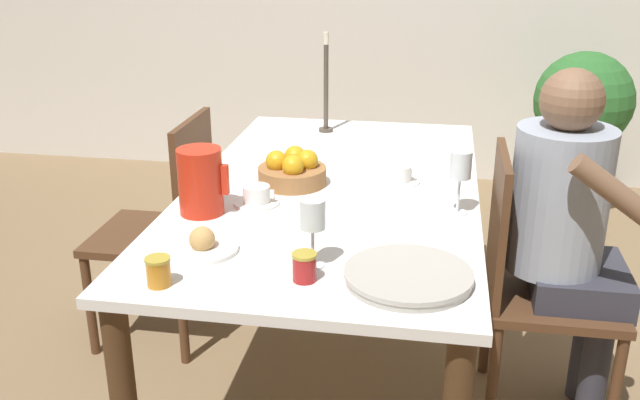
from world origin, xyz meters
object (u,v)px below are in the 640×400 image
(person_seated, at_px, (568,222))
(teacup_near_person, at_px, (257,196))
(candlestick_tall, at_px, (326,92))
(bread_plate, at_px, (203,245))
(jam_jar_amber, at_px, (158,270))
(fruit_bowl, at_px, (292,171))
(serving_tray, at_px, (408,276))
(red_pitcher, at_px, (200,181))
(chair_opposite, at_px, (167,225))
(potted_plant, at_px, (582,109))
(wine_glass_juice, at_px, (313,218))
(jam_jar_red, at_px, (304,266))
(teacup_across, at_px, (399,175))
(wine_glass_water, at_px, (460,168))
(chair_person_side, at_px, (532,281))

(person_seated, relative_size, teacup_near_person, 8.02)
(candlestick_tall, bearing_deg, bread_plate, -96.23)
(jam_jar_amber, xyz_separation_m, fruit_bowl, (0.17, 0.78, 0.01))
(serving_tray, height_order, fruit_bowl, fruit_bowl)
(red_pitcher, bearing_deg, chair_opposite, 124.76)
(bread_plate, relative_size, fruit_bowl, 0.84)
(red_pitcher, bearing_deg, potted_plant, 54.94)
(wine_glass_juice, bearing_deg, jam_jar_amber, -154.51)
(jam_jar_red, bearing_deg, bread_plate, 158.40)
(red_pitcher, relative_size, teacup_across, 1.40)
(candlestick_tall, bearing_deg, wine_glass_juice, -82.19)
(teacup_near_person, xyz_separation_m, fruit_bowl, (0.07, 0.20, 0.02))
(red_pitcher, distance_m, candlestick_tall, 1.01)
(chair_opposite, xyz_separation_m, person_seated, (1.43, -0.23, 0.21))
(jam_jar_red, bearing_deg, jam_jar_amber, -166.17)
(candlestick_tall, bearing_deg, jam_jar_amber, -96.99)
(wine_glass_water, xyz_separation_m, teacup_across, (-0.20, 0.25, -0.12))
(candlestick_tall, bearing_deg, potted_plant, 42.07)
(chair_person_side, distance_m, fruit_bowl, 0.87)
(teacup_across, distance_m, potted_plant, 1.96)
(person_seated, bearing_deg, wine_glass_juice, -54.27)
(jam_jar_amber, bearing_deg, chair_person_side, 34.58)
(teacup_across, bearing_deg, teacup_near_person, -146.88)
(teacup_near_person, distance_m, candlestick_tall, 0.89)
(wine_glass_water, distance_m, serving_tray, 0.51)
(jam_jar_amber, height_order, candlestick_tall, candlestick_tall)
(chair_person_side, xyz_separation_m, chair_opposite, (-1.34, 0.24, 0.00))
(bread_plate, bearing_deg, wine_glass_juice, -6.95)
(red_pitcher, distance_m, jam_jar_amber, 0.48)
(teacup_near_person, bearing_deg, wine_glass_juice, -57.86)
(serving_tray, relative_size, jam_jar_red, 4.33)
(teacup_near_person, height_order, potted_plant, potted_plant)
(teacup_near_person, relative_size, fruit_bowl, 0.63)
(wine_glass_juice, relative_size, serving_tray, 0.58)
(person_seated, distance_m, fruit_bowl, 0.91)
(teacup_near_person, height_order, jam_jar_amber, jam_jar_amber)
(serving_tray, height_order, candlestick_tall, candlestick_tall)
(chair_person_side, bearing_deg, wine_glass_juice, -51.03)
(wine_glass_water, bearing_deg, wine_glass_juice, -130.77)
(red_pitcher, height_order, bread_plate, red_pitcher)
(bread_plate, bearing_deg, candlestick_tall, 83.77)
(teacup_near_person, relative_size, potted_plant, 0.16)
(red_pitcher, bearing_deg, wine_glass_water, 9.50)
(serving_tray, distance_m, potted_plant, 2.61)
(bread_plate, distance_m, potted_plant, 2.76)
(teacup_near_person, distance_m, fruit_bowl, 0.22)
(jam_jar_red, xyz_separation_m, candlestick_tall, (-0.17, 1.37, 0.13))
(chair_opposite, relative_size, teacup_near_person, 6.19)
(fruit_bowl, bearing_deg, wine_glass_juice, -73.42)
(chair_opposite, xyz_separation_m, teacup_across, (0.89, -0.06, 0.28))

